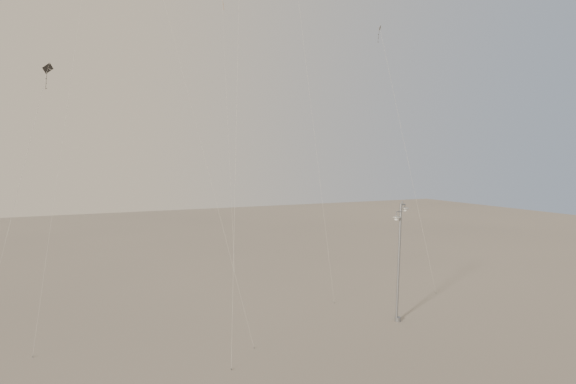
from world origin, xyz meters
name	(u,v)px	position (x,y,z in m)	size (l,w,h in m)	color
ground	(328,333)	(0.00, 0.00, 0.00)	(160.00, 160.00, 0.00)	gray
street_lamp	(399,258)	(5.71, -0.09, 4.58)	(1.55, 0.87, 8.59)	gray
kite_1	(238,35)	(-4.06, 6.08, 20.46)	(4.52, 11.14, 26.44)	#272421
kite_3	(183,75)	(-9.15, 0.86, 16.33)	(5.63, 1.73, 22.88)	maroon
kite_4	(394,96)	(12.42, 9.41, 17.53)	(1.02, 7.93, 24.66)	#272421
kite_5	(225,54)	(-0.06, 22.73, 23.00)	(1.08, 6.69, 30.61)	#9F561A
kite_6	(33,130)	(-17.08, 4.75, 13.25)	(3.78, 8.48, 17.54)	#272421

